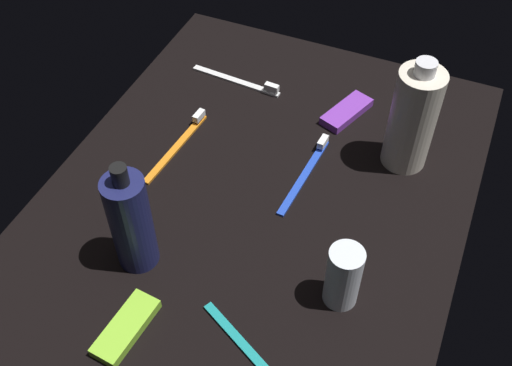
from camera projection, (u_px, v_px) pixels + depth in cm
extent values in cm
cube|color=black|center=(256.00, 198.00, 96.72)|extent=(84.00, 64.00, 1.20)
cylinder|color=#1B1E4E|center=(131.00, 223.00, 82.47)|extent=(5.80, 5.80, 16.09)
cylinder|color=black|center=(119.00, 175.00, 75.43)|extent=(2.20, 2.20, 2.80)
cylinder|color=silver|center=(412.00, 120.00, 94.97)|extent=(7.26, 7.26, 17.67)
cylinder|color=silver|center=(426.00, 68.00, 87.57)|extent=(3.20, 3.20, 2.20)
cylinder|color=silver|center=(343.00, 276.00, 80.27)|extent=(4.71, 4.71, 10.18)
cube|color=blue|center=(304.00, 175.00, 98.54)|extent=(18.04, 2.45, 0.90)
cube|color=white|center=(323.00, 142.00, 102.21)|extent=(2.67, 1.28, 1.20)
cube|color=orange|center=(176.00, 147.00, 102.89)|extent=(18.04, 2.69, 0.90)
cube|color=white|center=(199.00, 116.00, 106.53)|extent=(2.68, 1.31, 1.20)
cube|color=white|center=(236.00, 80.00, 114.73)|extent=(2.52, 18.04, 0.90)
cube|color=white|center=(272.00, 87.00, 111.65)|extent=(1.29, 2.67, 1.20)
cube|color=teal|center=(250.00, 351.00, 78.20)|extent=(9.22, 16.59, 0.90)
cube|color=#8CD133|center=(126.00, 328.00, 80.12)|extent=(10.73, 4.96, 1.50)
cube|color=purple|center=(347.00, 112.00, 108.34)|extent=(11.14, 7.38, 1.50)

